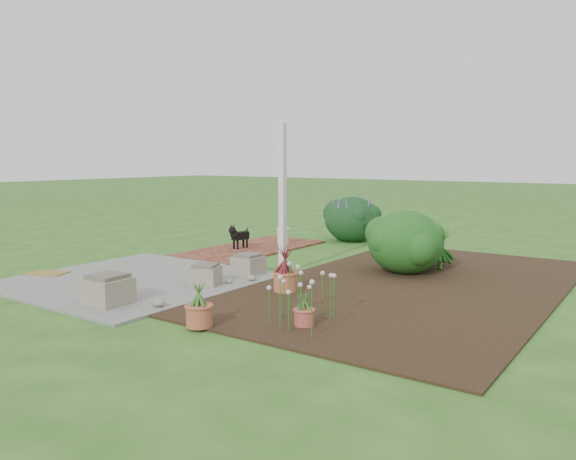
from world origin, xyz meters
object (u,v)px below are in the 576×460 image
Objects in this scene: stone_trough_near at (108,291)px; cream_ceramic_urn at (283,236)px; evergreen_shrub at (406,241)px; black_dog at (239,235)px.

stone_trough_near is 5.63m from cream_ceramic_urn.
stone_trough_near is 4.82m from evergreen_shrub.
black_dog is (-1.51, 4.46, 0.12)m from stone_trough_near.
evergreen_shrub is (3.45, -1.32, 0.35)m from cream_ceramic_urn.
evergreen_shrub is at bearing 60.98° from stone_trough_near.
black_dog is 3.86m from evergreen_shrub.
evergreen_shrub reaches higher than black_dog.
evergreen_shrub is at bearing 3.84° from black_dog.
evergreen_shrub is (2.33, 4.20, 0.35)m from stone_trough_near.
stone_trough_near is 0.91× the size of black_dog.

